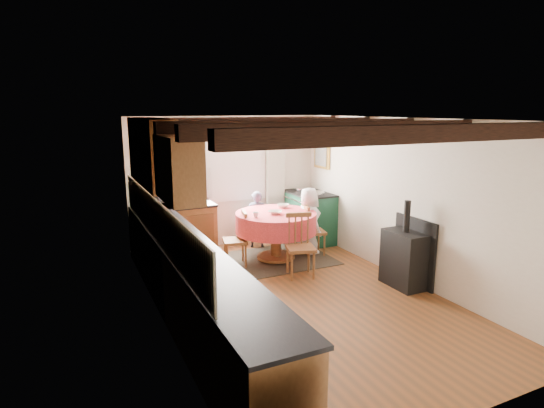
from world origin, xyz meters
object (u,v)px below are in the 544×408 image
child_right (309,221)px  chair_right (314,230)px  chair_near (301,246)px  chair_left (235,239)px  child_far (256,219)px  aga_range (309,216)px  cup (256,215)px  dining_table (276,236)px  cast_iron_stove (405,244)px

child_right → chair_right: bearing=-154.0°
chair_near → chair_right: chair_near is taller
chair_left → chair_right: size_ratio=1.01×
chair_near → child_right: bearing=70.0°
child_far → child_right: child_right is taller
chair_right → child_right: (-0.05, 0.09, 0.14)m
chair_right → child_far: 1.11m
child_far → aga_range: bearing=-165.1°
child_far → chair_left: bearing=67.0°
chair_left → cup: (0.30, -0.17, 0.41)m
dining_table → child_right: size_ratio=1.15×
aga_range → cast_iron_stove: size_ratio=0.84×
chair_left → cast_iron_stove: (1.89, -1.85, 0.18)m
aga_range → cup: size_ratio=11.47×
dining_table → chair_near: bearing=-90.1°
child_far → child_right: bearing=152.0°
chair_near → chair_left: (-0.73, 0.88, -0.03)m
chair_near → aga_range: bearing=72.4°
child_right → child_far: bearing=40.0°
chair_left → cup: chair_left is taller
chair_near → chair_right: 1.11m
chair_right → cast_iron_stove: 1.87m
chair_left → child_far: 1.07m
cast_iron_stove → chair_right: bearing=103.5°
child_right → dining_table: bearing=92.9°
chair_near → chair_right: bearing=65.0°
aga_range → dining_table: bearing=-145.6°
chair_right → cast_iron_stove: (0.44, -1.81, 0.18)m
dining_table → cup: 0.65m
cast_iron_stove → child_far: size_ratio=1.20×
child_right → cup: size_ratio=12.70×
cast_iron_stove → child_far: bearing=113.8°
cup → dining_table: bearing=19.9°
dining_table → aga_range: size_ratio=1.27×
chair_near → cup: bearing=137.4°
chair_left → cast_iron_stove: cast_iron_stove is taller
chair_left → child_right: 1.41m
aga_range → child_right: (-0.38, -0.66, 0.10)m
chair_right → cup: size_ratio=9.64×
dining_table → chair_near: 0.87m
chair_near → chair_left: chair_near is taller
child_far → child_right: 1.01m
dining_table → chair_left: 0.73m
chair_near → cast_iron_stove: 1.52m
child_right → cup: bearing=98.7°
chair_right → aga_range: aga_range is taller
child_far → cast_iron_stove: bearing=133.3°
chair_right → child_right: child_right is taller
cup → chair_right: bearing=6.2°
chair_right → cup: (-1.16, -0.13, 0.41)m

